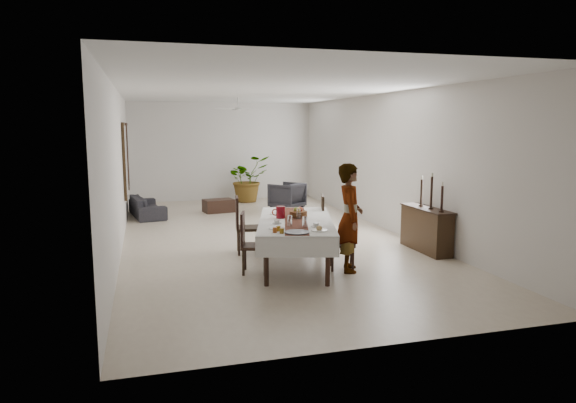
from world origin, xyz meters
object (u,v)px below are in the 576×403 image
(woman, at_px, (350,218))
(sideboard_body, at_px, (426,230))
(dining_table_top, at_px, (296,222))
(sofa, at_px, (147,207))
(red_pitcher, at_px, (281,212))

(woman, xyz_separation_m, sideboard_body, (1.99, 0.89, -0.50))
(woman, height_order, sideboard_body, woman)
(dining_table_top, bearing_deg, sofa, 128.69)
(dining_table_top, height_order, woman, woman)
(red_pitcher, height_order, sofa, red_pitcher)
(red_pitcher, height_order, sideboard_body, red_pitcher)
(dining_table_top, xyz_separation_m, woman, (0.78, -0.59, 0.14))
(dining_table_top, distance_m, red_pitcher, 0.34)
(red_pitcher, distance_m, sofa, 6.05)
(woman, distance_m, sofa, 7.20)
(red_pitcher, height_order, woman, woman)
(sideboard_body, bearing_deg, dining_table_top, -173.85)
(woman, relative_size, sofa, 0.99)
(sideboard_body, bearing_deg, woman, -155.98)
(sideboard_body, bearing_deg, red_pitcher, -178.62)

